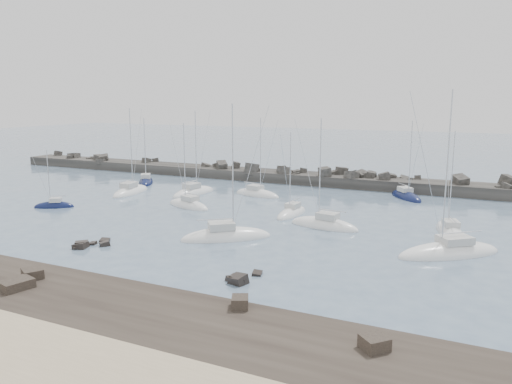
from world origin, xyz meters
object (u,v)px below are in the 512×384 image
sailboat_4 (257,195)px  sailboat_8 (406,197)px  sailboat_2 (54,206)px  sailboat_9 (324,226)px  sailboat_11 (449,253)px  sailboat_6 (292,214)px  sailboat_1 (131,192)px  sailboat_7 (226,237)px  sailboat_10 (449,231)px  sailboat_5 (189,206)px  sailboat_3 (194,193)px  sailboat_13 (146,182)px

sailboat_4 → sailboat_8: (21.76, 8.07, 0.00)m
sailboat_2 → sailboat_9: 38.44m
sailboat_8 → sailboat_11: sailboat_11 is taller
sailboat_6 → sailboat_1: bearing=174.1°
sailboat_4 → sailboat_9: 21.44m
sailboat_7 → sailboat_9: bearing=49.3°
sailboat_9 → sailboat_10: size_ratio=1.12×
sailboat_2 → sailboat_6: sailboat_6 is taller
sailboat_5 → sailboat_11: 36.26m
sailboat_5 → sailboat_8: size_ratio=0.99×
sailboat_4 → sailboat_11: size_ratio=0.77×
sailboat_11 → sailboat_1: bearing=165.9°
sailboat_1 → sailboat_7: bearing=-32.1°
sailboat_8 → sailboat_10: 20.35m
sailboat_7 → sailboat_10: sailboat_7 is taller
sailboat_2 → sailboat_9: bearing=8.7°
sailboat_1 → sailboat_3: bearing=21.4°
sailboat_4 → sailboat_2: bearing=-137.6°
sailboat_3 → sailboat_5: (4.52, -8.48, -0.01)m
sailboat_2 → sailboat_8: sailboat_8 is taller
sailboat_1 → sailboat_3: 10.40m
sailboat_2 → sailboat_6: size_ratio=0.75×
sailboat_6 → sailboat_10: 19.68m
sailboat_5 → sailboat_9: bearing=-7.3°
sailboat_1 → sailboat_4: bearing=20.3°
sailboat_9 → sailboat_8: bearing=75.2°
sailboat_6 → sailboat_11: bearing=-24.9°
sailboat_8 → sailboat_13: bearing=-172.5°
sailboat_11 → sailboat_3: bearing=157.9°
sailboat_1 → sailboat_11: sailboat_11 is taller
sailboat_3 → sailboat_8: bearing=20.0°
sailboat_10 → sailboat_11: size_ratio=0.73×
sailboat_2 → sailboat_13: bearing=93.1°
sailboat_2 → sailboat_9: sailboat_9 is taller
sailboat_2 → sailboat_8: size_ratio=0.69×
sailboat_6 → sailboat_10: bearing=-1.6°
sailboat_7 → sailboat_8: sailboat_7 is taller
sailboat_8 → sailboat_11: (8.47, -27.70, 0.00)m
sailboat_10 → sailboat_11: sailboat_11 is taller
sailboat_11 → sailboat_13: sailboat_11 is taller
sailboat_4 → sailboat_11: bearing=-33.0°
sailboat_5 → sailboat_8: bearing=36.5°
sailboat_6 → sailboat_7: sailboat_7 is taller
sailboat_6 → sailboat_10: sailboat_10 is taller
sailboat_2 → sailboat_3: (12.52, 16.95, 0.02)m
sailboat_10 → sailboat_1: bearing=175.8°
sailboat_4 → sailboat_6: size_ratio=1.11×
sailboat_10 → sailboat_7: bearing=-148.7°
sailboat_6 → sailboat_11: (20.34, -9.45, 0.00)m
sailboat_8 → sailboat_9: bearing=-104.8°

